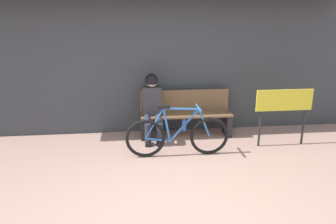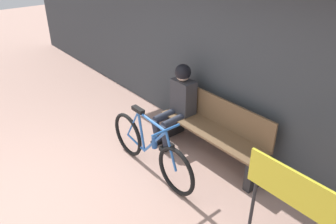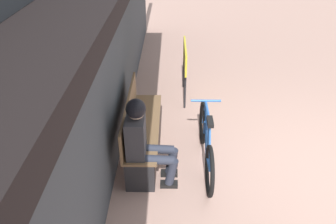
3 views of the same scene
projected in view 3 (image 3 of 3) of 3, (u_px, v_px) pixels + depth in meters
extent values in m
plane|color=tan|center=(317.00, 177.00, 4.24)|extent=(24.00, 24.00, 0.00)
cube|color=#3D4247|center=(97.00, 62.00, 3.41)|extent=(12.00, 0.12, 3.20)
cube|color=brown|center=(144.00, 126.00, 4.49)|extent=(1.66, 0.42, 0.03)
cube|color=brown|center=(129.00, 112.00, 4.38)|extent=(1.66, 0.03, 0.40)
cube|color=#232326|center=(140.00, 177.00, 3.95)|extent=(0.10, 0.36, 0.41)
cube|color=#232326|center=(148.00, 109.00, 5.27)|extent=(0.10, 0.36, 0.41)
torus|color=black|center=(210.00, 171.00, 3.88)|extent=(0.63, 0.05, 0.63)
torus|color=black|center=(203.00, 123.00, 4.75)|extent=(0.63, 0.05, 0.63)
cylinder|color=blue|center=(208.00, 112.00, 4.11)|extent=(0.55, 0.03, 0.07)
cylinder|color=blue|center=(206.00, 127.00, 4.29)|extent=(0.48, 0.03, 0.53)
cylinder|color=blue|center=(208.00, 139.00, 4.05)|extent=(0.14, 0.03, 0.55)
cylinder|color=blue|center=(208.00, 162.00, 4.06)|extent=(0.39, 0.03, 0.08)
cylinder|color=blue|center=(210.00, 147.00, 3.87)|extent=(0.31, 0.02, 0.50)
cylinder|color=blue|center=(204.00, 113.00, 4.55)|extent=(0.21, 0.03, 0.47)
cube|color=black|center=(210.00, 122.00, 3.85)|extent=(0.20, 0.07, 0.05)
cylinder|color=blue|center=(206.00, 101.00, 4.34)|extent=(0.03, 0.40, 0.03)
cylinder|color=#235199|center=(206.00, 127.00, 4.29)|extent=(0.07, 0.07, 0.17)
cylinder|color=#2D3342|center=(157.00, 160.00, 3.88)|extent=(0.11, 0.42, 0.13)
cylinder|color=#2D3342|center=(171.00, 172.00, 3.98)|extent=(0.11, 0.17, 0.38)
cube|color=black|center=(169.00, 184.00, 4.09)|extent=(0.10, 0.22, 0.06)
cylinder|color=#2D3342|center=(157.00, 149.00, 4.05)|extent=(0.11, 0.42, 0.13)
cylinder|color=#2D3342|center=(172.00, 161.00, 4.15)|extent=(0.11, 0.17, 0.38)
cube|color=black|center=(169.00, 173.00, 4.26)|extent=(0.10, 0.22, 0.06)
cube|color=#38383D|center=(136.00, 137.00, 3.83)|extent=(0.34, 0.22, 0.51)
sphere|color=beige|center=(136.00, 111.00, 3.64)|extent=(0.20, 0.20, 0.20)
sphere|color=black|center=(136.00, 109.00, 3.62)|extent=(0.23, 0.23, 0.23)
cylinder|color=#232326|center=(185.00, 92.00, 5.53)|extent=(0.04, 0.04, 0.63)
cylinder|color=#232326|center=(184.00, 72.00, 6.19)|extent=(0.04, 0.04, 0.63)
cube|color=yellow|center=(185.00, 56.00, 5.60)|extent=(0.97, 0.03, 0.36)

